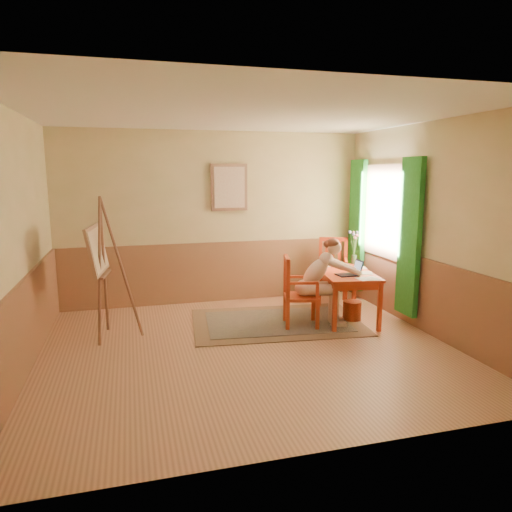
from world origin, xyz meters
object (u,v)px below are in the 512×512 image
object	(u,v)px
table	(346,278)
chair_back	(333,271)
easel	(100,255)
chair_left	(297,292)
laptop	(351,272)
figure	(321,278)

from	to	relation	value
table	chair_back	distance (m)	0.95
table	easel	distance (m)	3.42
chair_left	chair_back	distance (m)	1.42
chair_left	chair_back	xyz separation A→B (m)	(1.00, 1.01, 0.04)
laptop	easel	size ratio (longest dim) A/B	0.19
laptop	easel	xyz separation A→B (m)	(-3.34, 0.37, 0.33)
chair_back	laptop	distance (m)	1.19
table	chair_left	size ratio (longest dim) A/B	1.30
chair_left	laptop	bearing A→B (deg)	-9.59
table	easel	xyz separation A→B (m)	(-3.38, 0.15, 0.47)
figure	laptop	bearing A→B (deg)	-8.82
table	easel	size ratio (longest dim) A/B	0.70
chair_back	easel	xyz separation A→B (m)	(-3.60, -0.77, 0.56)
chair_back	easel	distance (m)	3.72
table	chair_left	bearing A→B (deg)	-173.06
laptop	easel	world-z (taller)	easel
chair_back	figure	distance (m)	1.28
table	chair_left	xyz separation A→B (m)	(-0.78, -0.10, -0.13)
chair_back	figure	xyz separation A→B (m)	(-0.67, -1.08, 0.15)
chair_left	laptop	world-z (taller)	chair_left
chair_back	figure	bearing A→B (deg)	-121.81
easel	figure	bearing A→B (deg)	-5.88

